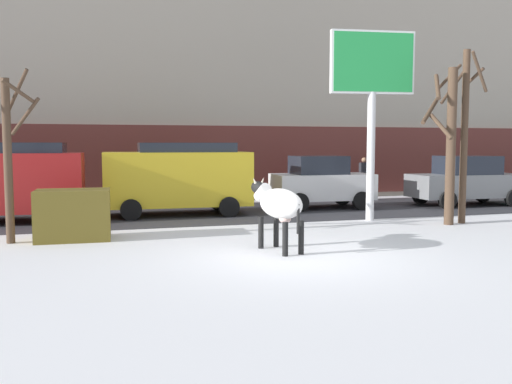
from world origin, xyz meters
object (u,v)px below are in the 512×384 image
car_white_hatchback (321,182)px  pedestrian_near_billboard (187,182)px  car_yellow_van (178,176)px  cow_holstein (280,204)px  bare_tree_left_lot (449,141)px  dumpster (73,215)px  billboard (372,74)px  bare_tree_right_lot (8,149)px  pedestrian_far_left (311,179)px  bare_tree_far_back (464,128)px  car_grey_sedan (467,181)px  pedestrian_by_cars (364,178)px  car_red_van (1,180)px

car_white_hatchback → pedestrian_near_billboard: size_ratio=2.06×
car_yellow_van → car_white_hatchback: 5.18m
cow_holstein → bare_tree_left_lot: (5.81, 2.33, 1.35)m
bare_tree_left_lot → dumpster: bearing=178.0°
billboard → car_white_hatchback: size_ratio=1.56×
bare_tree_right_lot → dumpster: size_ratio=2.35×
bare_tree_right_lot → pedestrian_far_left: bearing=33.6°
bare_tree_far_back → dumpster: bearing=178.9°
car_grey_sedan → bare_tree_left_lot: size_ratio=0.97×
bare_tree_far_back → billboard: bearing=151.8°
car_yellow_van → bare_tree_far_back: 8.76m
cow_holstein → pedestrian_by_cars: pedestrian_by_cars is taller
cow_holstein → car_white_hatchback: size_ratio=0.54×
dumpster → pedestrian_near_billboard: bearing=60.3°
pedestrian_by_cars → dumpster: bearing=-148.9°
car_grey_sedan → pedestrian_near_billboard: 10.42m
pedestrian_by_cars → dumpster: size_ratio=1.02×
billboard → bare_tree_far_back: (2.28, -1.22, -1.57)m
bare_tree_far_back → dumpster: 10.88m
car_red_van → pedestrian_near_billboard: bearing=27.6°
car_yellow_van → bare_tree_left_lot: size_ratio=1.06×
pedestrian_far_left → bare_tree_right_lot: (-10.17, -6.75, 1.30)m
billboard → cow_holstein: bearing=-138.1°
pedestrian_near_billboard → bare_tree_far_back: 9.91m
bare_tree_right_lot → billboard: bearing=6.1°
bare_tree_left_lot → car_red_van: bearing=161.8°
car_grey_sedan → car_yellow_van: bearing=178.7°
billboard → pedestrian_far_left: bearing=85.8°
car_red_van → pedestrian_by_cars: bearing=13.1°
car_grey_sedan → bare_tree_right_lot: bare_tree_right_lot is taller
car_yellow_van → car_grey_sedan: size_ratio=1.09×
billboard → car_red_van: billboard is taller
bare_tree_right_lot → dumpster: 2.09m
cow_holstein → bare_tree_right_lot: size_ratio=0.48×
cow_holstein → car_red_van: size_ratio=0.41×
billboard → bare_tree_right_lot: size_ratio=1.39×
bare_tree_right_lot → bare_tree_far_back: (12.03, -0.18, 0.56)m
pedestrian_near_billboard → pedestrian_by_cars: bearing=0.0°
car_white_hatchback → pedestrian_far_left: bearing=76.8°
pedestrian_far_left → bare_tree_right_lot: bearing=-146.4°
car_yellow_van → bare_tree_right_lot: size_ratio=1.17×
pedestrian_far_left → bare_tree_left_lot: bare_tree_left_lot is taller
car_grey_sedan → dumpster: (-13.82, -3.73, -0.31)m
billboard → car_grey_sedan: billboard is taller
car_grey_sedan → pedestrian_far_left: size_ratio=2.47×
car_yellow_van → car_grey_sedan: car_yellow_van is taller
car_red_van → bare_tree_far_back: bare_tree_far_back is taller
car_red_van → car_yellow_van: size_ratio=1.00×
pedestrian_near_billboard → pedestrian_far_left: size_ratio=1.00×
car_red_van → bare_tree_left_lot: (12.14, -3.99, 1.11)m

